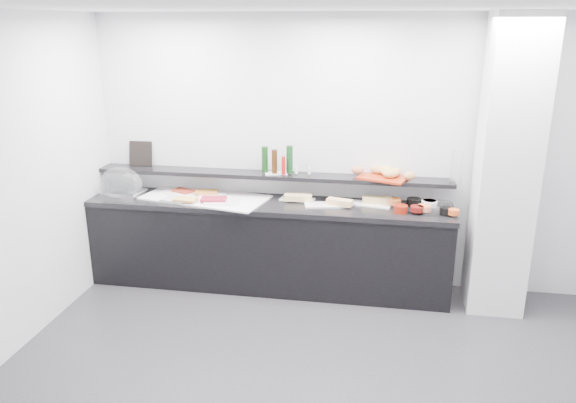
% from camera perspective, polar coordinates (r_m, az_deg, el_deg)
% --- Properties ---
extents(ground, '(5.00, 5.00, 0.00)m').
position_cam_1_polar(ground, '(4.36, 2.72, -18.88)').
color(ground, '#2D2D30').
rests_on(ground, ground).
extents(back_wall, '(5.00, 0.02, 2.70)m').
position_cam_1_polar(back_wall, '(5.63, 5.49, 4.84)').
color(back_wall, silver).
rests_on(back_wall, ground).
extents(ceiling, '(5.00, 5.00, 0.00)m').
position_cam_1_polar(ceiling, '(3.50, 3.40, 19.36)').
color(ceiling, white).
rests_on(ceiling, back_wall).
extents(column, '(0.50, 0.50, 2.70)m').
position_cam_1_polar(column, '(5.39, 21.31, 3.11)').
color(column, silver).
rests_on(column, ground).
extents(buffet_cabinet, '(3.60, 0.60, 0.85)m').
position_cam_1_polar(buffet_cabinet, '(5.72, -2.05, -4.61)').
color(buffet_cabinet, black).
rests_on(buffet_cabinet, ground).
extents(counter_top, '(3.62, 0.62, 0.05)m').
position_cam_1_polar(counter_top, '(5.57, -2.10, -0.32)').
color(counter_top, black).
rests_on(counter_top, buffet_cabinet).
extents(wall_shelf, '(3.60, 0.25, 0.04)m').
position_cam_1_polar(wall_shelf, '(5.66, -1.76, 2.68)').
color(wall_shelf, black).
rests_on(wall_shelf, back_wall).
extents(cloche_base, '(0.44, 0.33, 0.04)m').
position_cam_1_polar(cloche_base, '(6.06, -16.33, 0.92)').
color(cloche_base, silver).
rests_on(cloche_base, counter_top).
extents(cloche_dome, '(0.45, 0.30, 0.34)m').
position_cam_1_polar(cloche_dome, '(6.01, -16.58, 1.79)').
color(cloche_dome, white).
rests_on(cloche_dome, cloche_base).
extents(linen_runner, '(1.34, 0.83, 0.01)m').
position_cam_1_polar(linen_runner, '(5.75, -8.40, 0.42)').
color(linen_runner, white).
rests_on(linen_runner, counter_top).
extents(platter_meat_a, '(0.37, 0.31, 0.01)m').
position_cam_1_polar(platter_meat_a, '(5.90, -11.29, 0.88)').
color(platter_meat_a, white).
rests_on(platter_meat_a, linen_runner).
extents(food_meat_a, '(0.24, 0.20, 0.02)m').
position_cam_1_polar(food_meat_a, '(5.90, -10.62, 1.09)').
color(food_meat_a, maroon).
rests_on(food_meat_a, platter_meat_a).
extents(platter_salmon, '(0.31, 0.26, 0.01)m').
position_cam_1_polar(platter_salmon, '(5.80, -8.01, 0.77)').
color(platter_salmon, white).
rests_on(platter_salmon, linen_runner).
extents(food_salmon, '(0.25, 0.18, 0.02)m').
position_cam_1_polar(food_salmon, '(5.81, -8.30, 0.97)').
color(food_salmon, orange).
rests_on(food_salmon, platter_salmon).
extents(platter_cheese, '(0.29, 0.22, 0.01)m').
position_cam_1_polar(platter_cheese, '(5.68, -11.41, 0.22)').
color(platter_cheese, silver).
rests_on(platter_cheese, linen_runner).
extents(food_cheese, '(0.23, 0.16, 0.02)m').
position_cam_1_polar(food_cheese, '(5.60, -10.37, 0.21)').
color(food_cheese, '#D4A952').
rests_on(food_cheese, platter_cheese).
extents(platter_meat_b, '(0.36, 0.25, 0.01)m').
position_cam_1_polar(platter_meat_b, '(5.53, -6.71, -0.04)').
color(platter_meat_b, white).
rests_on(platter_meat_b, linen_runner).
extents(food_meat_b, '(0.27, 0.19, 0.02)m').
position_cam_1_polar(food_meat_b, '(5.57, -7.57, 0.26)').
color(food_meat_b, maroon).
rests_on(food_meat_b, platter_meat_b).
extents(sandwich_plate_left, '(0.36, 0.19, 0.01)m').
position_cam_1_polar(sandwich_plate_left, '(5.62, 0.96, 0.22)').
color(sandwich_plate_left, white).
rests_on(sandwich_plate_left, counter_top).
extents(sandwich_food_left, '(0.28, 0.13, 0.06)m').
position_cam_1_polar(sandwich_food_left, '(5.56, 1.03, 0.42)').
color(sandwich_food_left, '#E0BD75').
rests_on(sandwich_food_left, sandwich_plate_left).
extents(tongs_left, '(0.16, 0.02, 0.01)m').
position_cam_1_polar(tongs_left, '(5.53, -0.11, 0.06)').
color(tongs_left, silver).
rests_on(tongs_left, sandwich_plate_left).
extents(sandwich_plate_mid, '(0.43, 0.25, 0.01)m').
position_cam_1_polar(sandwich_plate_mid, '(5.46, 3.83, -0.35)').
color(sandwich_plate_mid, white).
rests_on(sandwich_plate_mid, counter_top).
extents(sandwich_food_mid, '(0.26, 0.16, 0.06)m').
position_cam_1_polar(sandwich_food_mid, '(5.43, 5.27, -0.07)').
color(sandwich_food_mid, '#E7B579').
rests_on(sandwich_food_mid, sandwich_plate_mid).
extents(tongs_mid, '(0.14, 0.08, 0.01)m').
position_cam_1_polar(tongs_mid, '(5.43, 3.70, -0.34)').
color(tongs_mid, silver).
rests_on(tongs_mid, sandwich_plate_mid).
extents(sandwich_plate_right, '(0.40, 0.23, 0.01)m').
position_cam_1_polar(sandwich_plate_right, '(5.53, 8.47, -0.29)').
color(sandwich_plate_right, white).
rests_on(sandwich_plate_right, counter_top).
extents(sandwich_food_right, '(0.29, 0.13, 0.06)m').
position_cam_1_polar(sandwich_food_right, '(5.55, 9.03, 0.16)').
color(sandwich_food_right, tan).
rests_on(sandwich_food_right, sandwich_plate_right).
extents(tongs_right, '(0.15, 0.07, 0.01)m').
position_cam_1_polar(tongs_right, '(5.47, 6.64, -0.27)').
color(tongs_right, '#ADAEB4').
rests_on(tongs_right, sandwich_plate_right).
extents(bowl_glass_fruit, '(0.24, 0.24, 0.07)m').
position_cam_1_polar(bowl_glass_fruit, '(5.53, 10.41, -0.09)').
color(bowl_glass_fruit, white).
rests_on(bowl_glass_fruit, counter_top).
extents(fill_glass_fruit, '(0.18, 0.18, 0.05)m').
position_cam_1_polar(fill_glass_fruit, '(5.52, 10.71, 0.02)').
color(fill_glass_fruit, orange).
rests_on(fill_glass_fruit, bowl_glass_fruit).
extents(bowl_black_jam, '(0.18, 0.18, 0.07)m').
position_cam_1_polar(bowl_black_jam, '(5.58, 12.68, -0.05)').
color(bowl_black_jam, black).
rests_on(bowl_black_jam, counter_top).
extents(fill_black_jam, '(0.14, 0.14, 0.05)m').
position_cam_1_polar(fill_black_jam, '(5.55, 14.20, -0.14)').
color(fill_black_jam, '#59200C').
rests_on(fill_black_jam, bowl_black_jam).
extents(bowl_glass_cream, '(0.20, 0.20, 0.07)m').
position_cam_1_polar(bowl_glass_cream, '(5.55, 15.55, -0.39)').
color(bowl_glass_cream, silver).
rests_on(bowl_glass_cream, counter_top).
extents(fill_glass_cream, '(0.19, 0.19, 0.05)m').
position_cam_1_polar(fill_glass_cream, '(5.54, 14.16, -0.19)').
color(fill_glass_cream, white).
rests_on(fill_glass_cream, bowl_glass_cream).
extents(bowl_red_jam, '(0.14, 0.14, 0.07)m').
position_cam_1_polar(bowl_red_jam, '(5.35, 11.38, -0.75)').
color(bowl_red_jam, maroon).
rests_on(bowl_red_jam, counter_top).
extents(fill_red_jam, '(0.14, 0.14, 0.05)m').
position_cam_1_polar(fill_red_jam, '(5.35, 12.97, -0.73)').
color(fill_red_jam, '#5B100D').
rests_on(fill_red_jam, bowl_red_jam).
extents(bowl_glass_salmon, '(0.19, 0.19, 0.07)m').
position_cam_1_polar(bowl_glass_salmon, '(5.37, 14.24, -0.89)').
color(bowl_glass_salmon, white).
rests_on(bowl_glass_salmon, counter_top).
extents(fill_glass_salmon, '(0.16, 0.16, 0.05)m').
position_cam_1_polar(fill_glass_salmon, '(5.39, 13.68, -0.64)').
color(fill_glass_salmon, '#FE723E').
rests_on(fill_glass_salmon, bowl_glass_salmon).
extents(bowl_black_fruit, '(0.14, 0.14, 0.07)m').
position_cam_1_polar(bowl_black_fruit, '(5.39, 15.75, -0.95)').
color(bowl_black_fruit, black).
rests_on(bowl_black_fruit, counter_top).
extents(fill_black_fruit, '(0.12, 0.12, 0.05)m').
position_cam_1_polar(fill_black_fruit, '(5.35, 16.49, -1.02)').
color(fill_black_fruit, '#C94E1B').
rests_on(fill_black_fruit, bowl_black_fruit).
extents(framed_print, '(0.25, 0.09, 0.26)m').
position_cam_1_polar(framed_print, '(6.14, -14.74, 4.75)').
color(framed_print, black).
rests_on(framed_print, wall_shelf).
extents(print_art, '(0.17, 0.08, 0.22)m').
position_cam_1_polar(print_art, '(6.16, -14.68, 4.79)').
color(print_art, beige).
rests_on(print_art, framed_print).
extents(condiment_tray, '(0.25, 0.19, 0.01)m').
position_cam_1_polar(condiment_tray, '(5.64, -1.22, 2.91)').
color(condiment_tray, white).
rests_on(condiment_tray, wall_shelf).
extents(bottle_green_a, '(0.08, 0.08, 0.26)m').
position_cam_1_polar(bottle_green_a, '(5.63, -2.36, 4.29)').
color(bottle_green_a, '#0E350F').
rests_on(bottle_green_a, condiment_tray).
extents(bottle_brown, '(0.07, 0.07, 0.24)m').
position_cam_1_polar(bottle_brown, '(5.58, -1.38, 4.08)').
color(bottle_brown, '#351D09').
rests_on(bottle_brown, condiment_tray).
extents(bottle_green_b, '(0.08, 0.08, 0.28)m').
position_cam_1_polar(bottle_green_b, '(5.58, 0.16, 4.28)').
color(bottle_green_b, '#103C17').
rests_on(bottle_green_b, condiment_tray).
extents(bottle_hot, '(0.05, 0.05, 0.18)m').
position_cam_1_polar(bottle_hot, '(5.55, -0.47, 3.69)').
color(bottle_hot, '#9F140B').
rests_on(bottle_hot, condiment_tray).
extents(shaker_salt, '(0.04, 0.04, 0.07)m').
position_cam_1_polar(shaker_salt, '(5.57, 2.18, 3.15)').
color(shaker_salt, silver).
rests_on(shaker_salt, condiment_tray).
extents(shaker_pepper, '(0.03, 0.03, 0.07)m').
position_cam_1_polar(shaker_pepper, '(5.60, 0.85, 3.22)').
color(shaker_pepper, white).
rests_on(shaker_pepper, condiment_tray).
extents(bread_tray, '(0.53, 0.45, 0.02)m').
position_cam_1_polar(bread_tray, '(5.54, 9.67, 2.41)').
color(bread_tray, '#9C2B10').
rests_on(bread_tray, wall_shelf).
extents(bread_roll_nw, '(0.14, 0.11, 0.08)m').
position_cam_1_polar(bread_roll_nw, '(5.58, 7.08, 3.20)').
color(bread_roll_nw, '#B06D43').
rests_on(bread_roll_nw, bread_tray).
extents(bread_roll_n, '(0.17, 0.14, 0.08)m').
position_cam_1_polar(bread_roll_n, '(5.62, 9.10, 3.21)').
color(bread_roll_n, '#B58145').
rests_on(bread_roll_n, bread_tray).
extents(bread_roll_ne, '(0.13, 0.09, 0.08)m').
position_cam_1_polar(bread_roll_ne, '(5.63, 10.04, 3.19)').
color(bread_roll_ne, tan).
rests_on(bread_roll_ne, bread_tray).
extents(bread_roll_s, '(0.18, 0.14, 0.08)m').
position_cam_1_polar(bread_roll_s, '(5.49, 10.40, 2.79)').
color(bread_roll_s, '#B98E46').
rests_on(bread_roll_s, bread_tray).
extents(bread_roll_se, '(0.14, 0.12, 0.08)m').
position_cam_1_polar(bread_roll_se, '(5.45, 12.24, 2.57)').
color(bread_roll_se, '#B67C45').
rests_on(bread_roll_se, bread_tray).
extents(bread_roll_midw, '(0.13, 0.11, 0.08)m').
position_cam_1_polar(bread_roll_midw, '(5.56, 9.99, 3.00)').
color(bread_roll_midw, tan).
rests_on(bread_roll_midw, bread_tray).
extents(bread_roll_mide, '(0.14, 0.12, 0.08)m').
position_cam_1_polar(bread_roll_mide, '(5.56, 10.87, 2.94)').
color(bread_roll_mide, tan).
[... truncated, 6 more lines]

